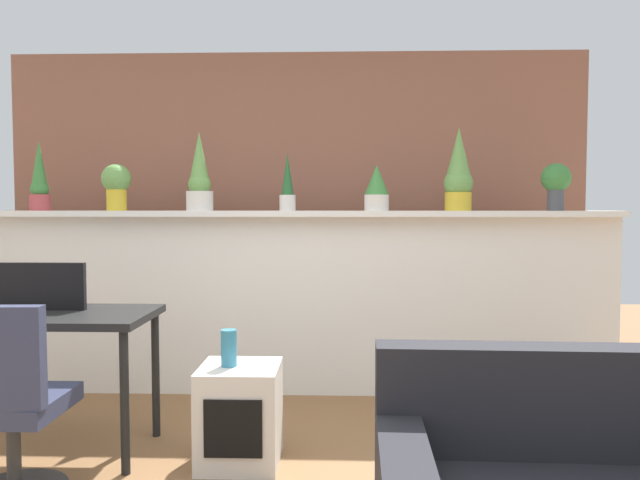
{
  "coord_description": "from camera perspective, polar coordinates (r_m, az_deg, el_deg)",
  "views": [
    {
      "loc": [
        0.35,
        -2.24,
        1.31
      ],
      "look_at": [
        0.23,
        1.25,
        1.11
      ],
      "focal_mm": 34.39,
      "sensor_mm": 36.0,
      "label": 1
    }
  ],
  "objects": [
    {
      "name": "side_cube_shelf",
      "position": [
        3.25,
        -7.48,
        -15.83
      ],
      "size": [
        0.4,
        0.41,
        0.5
      ],
      "color": "silver",
      "rests_on": "ground"
    },
    {
      "name": "potted_plant_0",
      "position": [
        4.72,
        -24.65,
        5.02
      ],
      "size": [
        0.14,
        0.14,
        0.49
      ],
      "color": "#B7474C",
      "rests_on": "plant_shelf"
    },
    {
      "name": "potted_plant_1",
      "position": [
        4.48,
        -18.43,
        4.98
      ],
      "size": [
        0.2,
        0.2,
        0.32
      ],
      "color": "gold",
      "rests_on": "plant_shelf"
    },
    {
      "name": "office_chair",
      "position": [
        3.02,
        -27.16,
        -14.89
      ],
      "size": [
        0.45,
        0.46,
        0.91
      ],
      "color": "#262628",
      "rests_on": "ground"
    },
    {
      "name": "desk",
      "position": [
        3.56,
        -24.11,
        -7.51
      ],
      "size": [
        1.1,
        0.6,
        0.75
      ],
      "color": "black",
      "rests_on": "ground"
    },
    {
      "name": "potted_plant_4",
      "position": [
        4.18,
        5.3,
        4.86
      ],
      "size": [
        0.16,
        0.16,
        0.31
      ],
      "color": "silver",
      "rests_on": "plant_shelf"
    },
    {
      "name": "tv_monitor",
      "position": [
        3.63,
        -24.72,
        -3.93
      ],
      "size": [
        0.51,
        0.04,
        0.25
      ],
      "primitive_type": "cube",
      "color": "black",
      "rests_on": "desk"
    },
    {
      "name": "vase_on_shelf",
      "position": [
        3.17,
        -8.48,
        -9.9
      ],
      "size": [
        0.08,
        0.08,
        0.19
      ],
      "primitive_type": "cylinder",
      "color": "teal",
      "rests_on": "side_cube_shelf"
    },
    {
      "name": "potted_plant_6",
      "position": [
        4.48,
        21.1,
        5.06
      ],
      "size": [
        0.2,
        0.2,
        0.32
      ],
      "color": "#4C4C51",
      "rests_on": "plant_shelf"
    },
    {
      "name": "divider_wall",
      "position": [
        4.31,
        -2.78,
        -6.04
      ],
      "size": [
        4.48,
        0.16,
        1.24
      ],
      "primitive_type": "cube",
      "color": "white",
      "rests_on": "ground"
    },
    {
      "name": "potted_plant_2",
      "position": [
        4.31,
        -11.16,
        5.67
      ],
      "size": [
        0.18,
        0.18,
        0.54
      ],
      "color": "silver",
      "rests_on": "plant_shelf"
    },
    {
      "name": "potted_plant_5",
      "position": [
        4.29,
        12.76,
        6.09
      ],
      "size": [
        0.2,
        0.2,
        0.56
      ],
      "color": "gold",
      "rests_on": "plant_shelf"
    },
    {
      "name": "plant_shelf",
      "position": [
        4.22,
        -2.85,
        2.47
      ],
      "size": [
        4.48,
        0.3,
        0.04
      ],
      "primitive_type": "cube",
      "color": "white",
      "rests_on": "divider_wall"
    },
    {
      "name": "brick_wall_behind",
      "position": [
        4.86,
        -2.23,
        2.47
      ],
      "size": [
        4.48,
        0.1,
        2.5
      ],
      "primitive_type": "cube",
      "color": "#935B47",
      "rests_on": "ground"
    },
    {
      "name": "potted_plant_3",
      "position": [
        4.21,
        -3.04,
        5.09
      ],
      "size": [
        0.11,
        0.11,
        0.39
      ],
      "color": "silver",
      "rests_on": "plant_shelf"
    }
  ]
}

